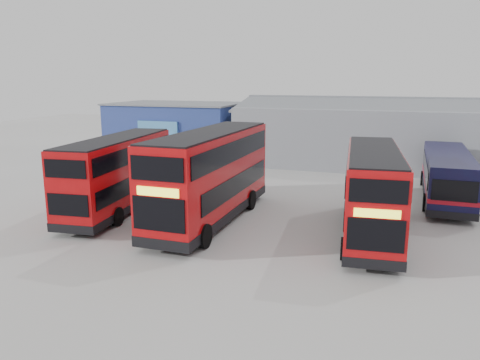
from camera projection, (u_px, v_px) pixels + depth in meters
ground_plane at (265, 219)px, 25.26m from camera, size 120.00×120.00×0.00m
office_block at (178, 129)px, 45.76m from camera, size 12.30×8.32×5.12m
maintenance_shed at (417, 135)px, 40.67m from camera, size 30.50×12.00×5.89m
double_decker_left at (118, 175)px, 26.39m from camera, size 3.49×10.23×4.25m
double_decker_centre at (211, 177)px, 24.55m from camera, size 2.97×11.38×4.80m
double_decker_right at (372, 194)px, 22.21m from camera, size 3.29×10.15×4.22m
single_decker_blue at (447, 177)px, 28.96m from camera, size 2.85×11.11×3.00m
panel_van at (163, 148)px, 42.17m from camera, size 2.55×5.54×2.38m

